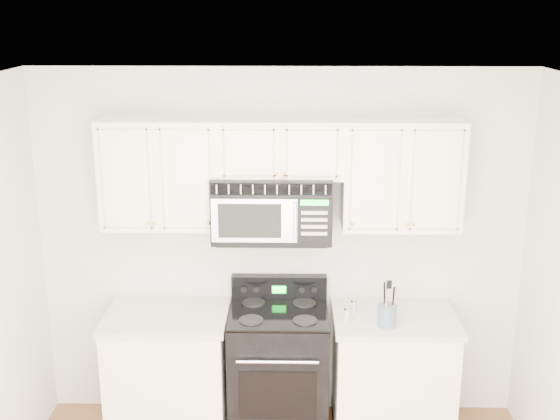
{
  "coord_description": "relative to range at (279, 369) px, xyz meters",
  "views": [
    {
      "loc": [
        0.08,
        -3.05,
        3.01
      ],
      "look_at": [
        0.0,
        1.3,
        1.72
      ],
      "focal_mm": 45.0,
      "sensor_mm": 36.0,
      "label": 1
    }
  ],
  "objects": [
    {
      "name": "base_cabinet_left",
      "position": [
        -0.79,
        -0.02,
        -0.06
      ],
      "size": [
        0.86,
        0.65,
        0.92
      ],
      "color": "white",
      "rests_on": "ground"
    },
    {
      "name": "upper_cabinets",
      "position": [
        0.01,
        0.13,
        1.45
      ],
      "size": [
        2.44,
        0.37,
        0.75
      ],
      "color": "white",
      "rests_on": "ground"
    },
    {
      "name": "range",
      "position": [
        0.0,
        0.0,
        0.0
      ],
      "size": [
        0.69,
        0.64,
        1.1
      ],
      "color": "black",
      "rests_on": "ground"
    },
    {
      "name": "utensil_crock",
      "position": [
        0.73,
        -0.19,
        0.52
      ],
      "size": [
        0.12,
        0.12,
        0.33
      ],
      "color": "slate",
      "rests_on": "base_cabinet_right"
    },
    {
      "name": "base_cabinet_right",
      "position": [
        0.81,
        -0.02,
        -0.06
      ],
      "size": [
        0.86,
        0.65,
        0.92
      ],
      "color": "white",
      "rests_on": "ground"
    },
    {
      "name": "shaker_salt",
      "position": [
        0.47,
        -0.11,
        0.49
      ],
      "size": [
        0.04,
        0.04,
        0.1
      ],
      "color": "#A7A8BD",
      "rests_on": "base_cabinet_right"
    },
    {
      "name": "microwave",
      "position": [
        -0.05,
        0.09,
        1.19
      ],
      "size": [
        0.81,
        0.45,
        0.45
      ],
      "color": "black",
      "rests_on": "ground"
    },
    {
      "name": "room",
      "position": [
        0.01,
        -1.46,
        0.82
      ],
      "size": [
        3.51,
        3.51,
        2.61
      ],
      "color": "brown",
      "rests_on": "ground"
    },
    {
      "name": "shaker_pepper",
      "position": [
        0.53,
        0.02,
        0.49
      ],
      "size": [
        0.04,
        0.04,
        0.1
      ],
      "color": "#A7A8BD",
      "rests_on": "base_cabinet_right"
    }
  ]
}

